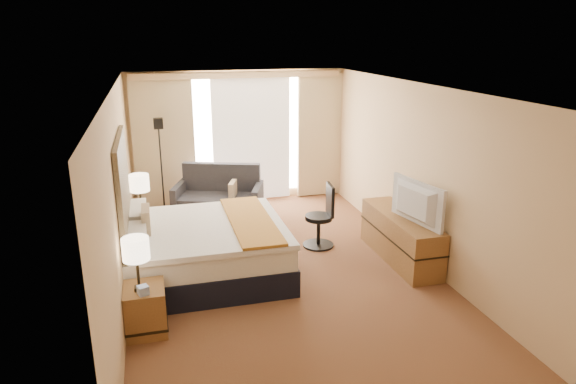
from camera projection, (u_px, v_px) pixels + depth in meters
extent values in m
cube|color=#572119|center=(282.00, 272.00, 7.33)|extent=(4.20, 7.00, 0.02)
cube|color=white|center=(282.00, 88.00, 6.56)|extent=(4.20, 7.00, 0.02)
cube|color=tan|center=(238.00, 137.00, 10.17)|extent=(4.20, 0.02, 2.60)
cube|color=tan|center=(401.00, 318.00, 3.72)|extent=(4.20, 0.02, 2.60)
cube|color=tan|center=(120.00, 198.00, 6.43)|extent=(0.02, 7.00, 2.60)
cube|color=tan|center=(422.00, 175.00, 7.46)|extent=(0.02, 7.00, 2.60)
cube|color=black|center=(124.00, 194.00, 6.63)|extent=(0.06, 1.85, 1.50)
cube|color=olive|center=(146.00, 309.00, 5.82)|extent=(0.45, 0.52, 0.55)
cube|color=olive|center=(145.00, 231.00, 8.13)|extent=(0.45, 0.52, 0.55)
cube|color=olive|center=(400.00, 237.00, 7.68)|extent=(0.50, 1.80, 0.70)
cube|color=white|center=(251.00, 136.00, 10.20)|extent=(2.30, 0.02, 2.30)
cube|color=beige|center=(164.00, 144.00, 9.72)|extent=(1.15, 0.09, 2.50)
cube|color=beige|center=(319.00, 136.00, 10.48)|extent=(0.90, 0.09, 2.50)
cube|color=silver|center=(251.00, 139.00, 10.18)|extent=(1.55, 0.04, 2.50)
cube|color=tan|center=(238.00, 75.00, 9.67)|extent=(4.00, 0.16, 0.12)
cube|color=black|center=(206.00, 263.00, 7.22)|extent=(2.19, 1.98, 0.37)
cube|color=white|center=(205.00, 240.00, 7.12)|extent=(2.14, 1.93, 0.31)
cube|color=white|center=(210.00, 227.00, 7.09)|extent=(2.00, 2.00, 0.07)
cube|color=#B8702A|center=(250.00, 220.00, 7.21)|extent=(0.57, 2.00, 0.04)
cube|color=white|center=(134.00, 239.00, 6.36)|extent=(0.29, 0.81, 0.19)
cube|color=white|center=(136.00, 213.00, 7.25)|extent=(0.29, 0.81, 0.19)
cube|color=beige|center=(146.00, 221.00, 6.83)|extent=(0.10, 0.44, 0.38)
cube|color=maroon|center=(219.00, 212.00, 9.41)|extent=(1.75, 1.31, 0.28)
cube|color=#2D2D32|center=(218.00, 201.00, 9.29)|extent=(1.59, 1.11, 0.18)
cube|color=#2D2D32|center=(222.00, 179.00, 9.57)|extent=(1.41, 0.63, 0.61)
cube|color=#2D2D32|center=(180.00, 197.00, 9.39)|extent=(0.38, 0.82, 0.50)
cube|color=#2D2D32|center=(258.00, 199.00, 9.28)|extent=(0.38, 0.82, 0.50)
cube|color=beige|center=(233.00, 191.00, 9.21)|extent=(0.21, 0.40, 0.36)
cube|color=black|center=(165.00, 213.00, 9.71)|extent=(0.23, 0.23, 0.03)
cylinder|color=black|center=(162.00, 171.00, 9.47)|extent=(0.03, 0.03, 1.62)
cube|color=black|center=(158.00, 123.00, 9.21)|extent=(0.17, 0.17, 0.19)
cylinder|color=black|center=(318.00, 245.00, 8.25)|extent=(0.49, 0.49, 0.03)
cylinder|color=black|center=(318.00, 231.00, 8.18)|extent=(0.06, 0.06, 0.44)
cylinder|color=black|center=(319.00, 217.00, 8.11)|extent=(0.43, 0.43, 0.07)
cube|color=black|center=(330.00, 200.00, 8.05)|extent=(0.09, 0.40, 0.49)
cube|color=black|center=(139.00, 288.00, 5.68)|extent=(0.11, 0.11, 0.04)
cylinder|color=black|center=(138.00, 271.00, 5.62)|extent=(0.03, 0.03, 0.37)
cylinder|color=beige|center=(136.00, 249.00, 5.54)|extent=(0.29, 0.29, 0.25)
cube|color=black|center=(142.00, 213.00, 8.06)|extent=(0.11, 0.11, 0.04)
cylinder|color=black|center=(141.00, 200.00, 8.00)|extent=(0.03, 0.03, 0.38)
cylinder|color=beige|center=(139.00, 183.00, 7.91)|extent=(0.31, 0.31, 0.26)
cube|color=#9BB7F0|center=(143.00, 290.00, 5.57)|extent=(0.14, 0.14, 0.10)
cube|color=black|center=(145.00, 214.00, 7.99)|extent=(0.20, 0.18, 0.07)
imported|color=black|center=(411.00, 203.00, 7.16)|extent=(0.34, 1.06, 0.61)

